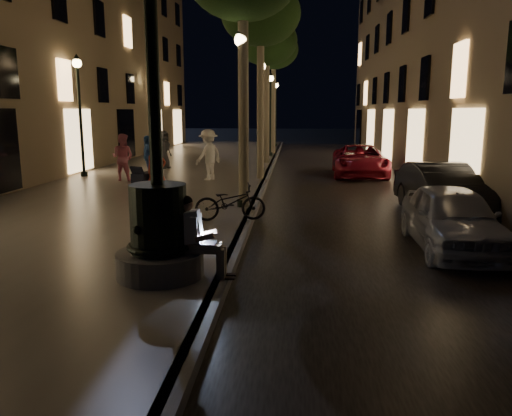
# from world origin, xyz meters

# --- Properties ---
(ground) EXTENTS (120.00, 120.00, 0.00)m
(ground) POSITION_xyz_m (0.00, 15.00, 0.00)
(ground) COLOR black
(ground) RESTS_ON ground
(cobble_lane) EXTENTS (6.00, 45.00, 0.02)m
(cobble_lane) POSITION_xyz_m (3.00, 15.00, 0.01)
(cobble_lane) COLOR black
(cobble_lane) RESTS_ON ground
(promenade) EXTENTS (8.00, 45.00, 0.20)m
(promenade) POSITION_xyz_m (-4.00, 15.00, 0.10)
(promenade) COLOR slate
(promenade) RESTS_ON ground
(curb_strip) EXTENTS (0.25, 45.00, 0.20)m
(curb_strip) POSITION_xyz_m (0.00, 15.00, 0.10)
(curb_strip) COLOR #59595B
(curb_strip) RESTS_ON ground
(building_right) EXTENTS (8.00, 36.00, 15.00)m
(building_right) POSITION_xyz_m (10.00, 18.00, 7.50)
(building_right) COLOR #827251
(building_right) RESTS_ON ground
(building_left) EXTENTS (8.00, 36.00, 15.00)m
(building_left) POSITION_xyz_m (-12.00, 18.00, 7.50)
(building_left) COLOR #827251
(building_left) RESTS_ON ground
(fountain_lamppost) EXTENTS (1.40, 1.40, 5.21)m
(fountain_lamppost) POSITION_xyz_m (-1.00, 2.00, 1.21)
(fountain_lamppost) COLOR #59595B
(fountain_lamppost) RESTS_ON promenade
(seated_man_laptop) EXTENTS (0.95, 0.32, 1.32)m
(seated_man_laptop) POSITION_xyz_m (-0.39, 2.00, 0.90)
(seated_man_laptop) COLOR tan
(seated_man_laptop) RESTS_ON promenade
(tree_second) EXTENTS (3.00, 3.00, 7.40)m
(tree_second) POSITION_xyz_m (-0.20, 14.00, 6.33)
(tree_second) COLOR #6B604C
(tree_second) RESTS_ON promenade
(tree_third) EXTENTS (3.00, 3.00, 7.20)m
(tree_third) POSITION_xyz_m (-0.30, 20.00, 6.14)
(tree_third) COLOR #6B604C
(tree_third) RESTS_ON promenade
(tree_far) EXTENTS (3.00, 3.00, 7.50)m
(tree_far) POSITION_xyz_m (-0.22, 26.00, 6.43)
(tree_far) COLOR #6B604C
(tree_far) RESTS_ON promenade
(lamp_curb_a) EXTENTS (0.36, 0.36, 4.81)m
(lamp_curb_a) POSITION_xyz_m (-0.30, 8.00, 3.24)
(lamp_curb_a) COLOR black
(lamp_curb_a) RESTS_ON promenade
(lamp_curb_b) EXTENTS (0.36, 0.36, 4.81)m
(lamp_curb_b) POSITION_xyz_m (-0.30, 16.00, 3.24)
(lamp_curb_b) COLOR black
(lamp_curb_b) RESTS_ON promenade
(lamp_curb_c) EXTENTS (0.36, 0.36, 4.81)m
(lamp_curb_c) POSITION_xyz_m (-0.30, 24.00, 3.24)
(lamp_curb_c) COLOR black
(lamp_curb_c) RESTS_ON promenade
(lamp_curb_d) EXTENTS (0.36, 0.36, 4.81)m
(lamp_curb_d) POSITION_xyz_m (-0.30, 32.00, 3.24)
(lamp_curb_d) COLOR black
(lamp_curb_d) RESTS_ON promenade
(lamp_left_b) EXTENTS (0.36, 0.36, 4.81)m
(lamp_left_b) POSITION_xyz_m (-7.40, 14.00, 3.24)
(lamp_left_b) COLOR black
(lamp_left_b) RESTS_ON promenade
(lamp_left_c) EXTENTS (0.36, 0.36, 4.81)m
(lamp_left_c) POSITION_xyz_m (-7.40, 24.00, 3.24)
(lamp_left_c) COLOR black
(lamp_left_c) RESTS_ON promenade
(stroller) EXTENTS (0.73, 1.11, 1.14)m
(stroller) POSITION_xyz_m (-3.29, 8.87, 0.77)
(stroller) COLOR black
(stroller) RESTS_ON promenade
(car_front) EXTENTS (1.65, 3.93, 1.33)m
(car_front) POSITION_xyz_m (4.39, 4.68, 0.66)
(car_front) COLOR #A8A8AF
(car_front) RESTS_ON ground
(car_second) EXTENTS (1.86, 4.39, 1.41)m
(car_second) POSITION_xyz_m (5.20, 8.29, 0.70)
(car_second) COLOR black
(car_second) RESTS_ON ground
(car_third) EXTENTS (2.48, 5.00, 1.36)m
(car_third) POSITION_xyz_m (4.00, 16.51, 0.68)
(car_third) COLOR maroon
(car_third) RESTS_ON ground
(pedestrian_red) EXTENTS (0.73, 0.72, 1.70)m
(pedestrian_red) POSITION_xyz_m (-2.91, 8.77, 1.05)
(pedestrian_red) COLOR #AA3422
(pedestrian_red) RESTS_ON promenade
(pedestrian_pink) EXTENTS (0.97, 0.81, 1.78)m
(pedestrian_pink) POSITION_xyz_m (-5.36, 12.90, 1.09)
(pedestrian_pink) COLOR #CE6D86
(pedestrian_pink) RESTS_ON promenade
(pedestrian_white) EXTENTS (1.30, 1.44, 1.94)m
(pedestrian_white) POSITION_xyz_m (-2.16, 13.36, 1.17)
(pedestrian_white) COLOR white
(pedestrian_white) RESTS_ON promenade
(pedestrian_blue) EXTENTS (0.78, 1.06, 1.67)m
(pedestrian_blue) POSITION_xyz_m (-4.70, 13.90, 1.03)
(pedestrian_blue) COLOR #285193
(pedestrian_blue) RESTS_ON promenade
(pedestrian_dark) EXTENTS (0.82, 0.99, 1.73)m
(pedestrian_dark) POSITION_xyz_m (-4.87, 17.06, 1.06)
(pedestrian_dark) COLOR #303135
(pedestrian_dark) RESTS_ON promenade
(bicycle) EXTENTS (1.80, 0.91, 0.90)m
(bicycle) POSITION_xyz_m (-0.40, 6.22, 0.65)
(bicycle) COLOR black
(bicycle) RESTS_ON promenade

